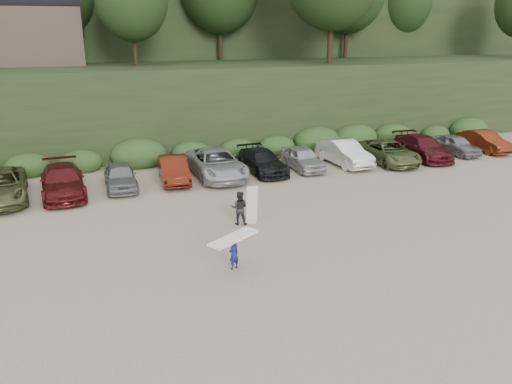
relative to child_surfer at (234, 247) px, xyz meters
name	(u,v)px	position (x,y,z in m)	size (l,w,h in m)	color
ground	(311,238)	(3.98, 1.67, -0.88)	(120.00, 120.00, 0.00)	tan
hillside_backdrop	(157,1)	(3.72, 37.60, 10.34)	(90.00, 41.50, 28.00)	black
parked_cars	(231,165)	(3.43, 11.73, -0.12)	(39.18, 6.52, 1.65)	#9F9FA3
child_surfer	(234,247)	(0.00, 0.00, 0.00)	(2.16, 1.63, 1.29)	navy
adult_surfer	(240,208)	(1.61, 4.19, -0.08)	(1.25, 0.86, 1.86)	black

